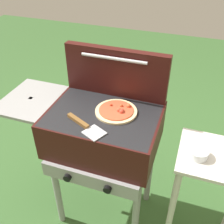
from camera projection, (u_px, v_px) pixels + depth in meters
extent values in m
plane|color=#38602D|center=(106.00, 208.00, 2.03)|extent=(8.00, 8.00, 0.00)
cube|color=#38110F|center=(104.00, 129.00, 1.57)|extent=(0.64, 0.48, 0.24)
cube|color=black|center=(104.00, 114.00, 1.50)|extent=(0.61, 0.46, 0.01)
cube|color=gray|center=(31.00, 99.00, 1.63)|extent=(0.32, 0.41, 0.02)
cube|color=gray|center=(34.00, 114.00, 1.70)|extent=(0.02, 0.02, 0.24)
cube|color=gray|center=(89.00, 180.00, 1.48)|extent=(0.58, 0.02, 0.10)
cylinder|color=black|center=(67.00, 178.00, 1.49)|extent=(0.04, 0.02, 0.04)
cylinder|color=black|center=(107.00, 190.00, 1.43)|extent=(0.04, 0.02, 0.04)
cylinder|color=gray|center=(57.00, 190.00, 1.76)|extent=(0.04, 0.04, 0.66)
cylinder|color=gray|center=(136.00, 214.00, 1.62)|extent=(0.04, 0.04, 0.66)
cylinder|color=gray|center=(81.00, 152.00, 2.05)|extent=(0.04, 0.04, 0.66)
cylinder|color=gray|center=(150.00, 170.00, 1.91)|extent=(0.04, 0.04, 0.66)
cube|color=#38110F|center=(116.00, 73.00, 1.58)|extent=(0.63, 0.05, 0.30)
cylinder|color=#B7B7BC|center=(114.00, 59.00, 1.48)|extent=(0.38, 0.02, 0.02)
cylinder|color=beige|center=(116.00, 111.00, 1.50)|extent=(0.24, 0.24, 0.01)
cylinder|color=#D14C2D|center=(116.00, 110.00, 1.50)|extent=(0.20, 0.20, 0.01)
sphere|color=#D7432E|center=(122.00, 112.00, 1.47)|extent=(0.03, 0.03, 0.03)
sphere|color=#AE3B2A|center=(122.00, 110.00, 1.48)|extent=(0.02, 0.02, 0.02)
sphere|color=#C9532A|center=(121.00, 106.00, 1.52)|extent=(0.02, 0.02, 0.02)
sphere|color=#DE552E|center=(129.00, 106.00, 1.52)|extent=(0.02, 0.02, 0.02)
sphere|color=#B1462C|center=(119.00, 110.00, 1.49)|extent=(0.02, 0.02, 0.02)
sphere|color=#E44625|center=(111.00, 105.00, 1.53)|extent=(0.02, 0.02, 0.02)
cube|color=#B7BABF|center=(94.00, 133.00, 1.35)|extent=(0.13, 0.12, 0.01)
cube|color=brown|center=(78.00, 121.00, 1.43)|extent=(0.15, 0.09, 0.02)
cube|color=beige|center=(221.00, 158.00, 1.40)|extent=(0.44, 0.36, 0.02)
cylinder|color=beige|center=(171.00, 214.00, 1.57)|extent=(0.04, 0.04, 0.76)
cylinder|color=beige|center=(178.00, 176.00, 1.80)|extent=(0.04, 0.04, 0.76)
cylinder|color=silver|center=(198.00, 153.00, 1.39)|extent=(0.10, 0.10, 0.04)
cylinder|color=#4C7533|center=(198.00, 154.00, 1.39)|extent=(0.09, 0.09, 0.02)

